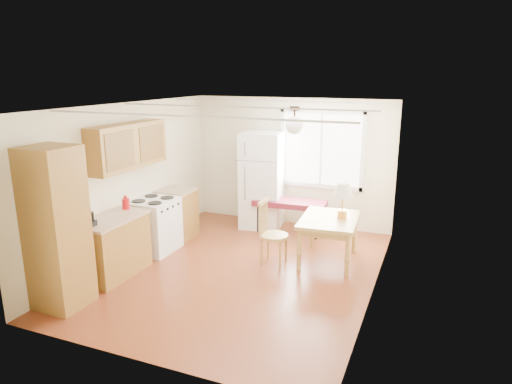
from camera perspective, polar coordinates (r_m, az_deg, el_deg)
The scene contains 11 objects.
room_shell at distance 6.73m, azimuth -2.08°, elevation 0.02°, with size 4.60×5.60×2.62m.
kitchen_run at distance 7.20m, azimuth -16.74°, elevation -3.02°, with size 0.65×3.40×2.20m.
window_unit at distance 8.78m, azimuth 8.17°, elevation 5.32°, with size 1.64×0.05×1.51m.
pendant_light at distance 6.68m, azimuth 4.82°, elevation 8.46°, with size 0.26×0.26×0.40m.
refrigerator at distance 8.88m, azimuth 0.78°, elevation 1.52°, with size 0.86×0.86×1.86m.
bench at distance 8.61m, azimuth 4.25°, elevation -1.49°, with size 1.39×0.58×0.63m.
dining_table at distance 7.35m, azimuth 9.10°, elevation -4.01°, with size 0.95×1.22×0.72m.
chair at distance 7.22m, azimuth 1.56°, elevation -4.48°, with size 0.45×0.45×1.02m.
table_lamp at distance 7.27m, azimuth 10.83°, elevation -0.11°, with size 0.32×0.32×0.56m.
coffee_maker at distance 6.66m, azimuth -20.53°, elevation -3.09°, with size 0.18×0.24×0.35m.
kettle at distance 7.36m, azimuth -15.97°, elevation -1.36°, with size 0.12×0.12×0.22m.
Camera 1 is at (2.67, -5.94, 2.95)m, focal length 32.00 mm.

